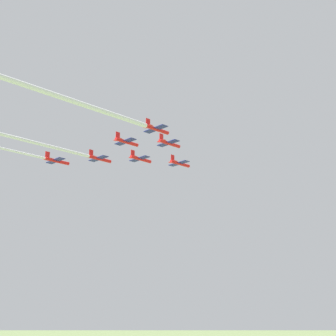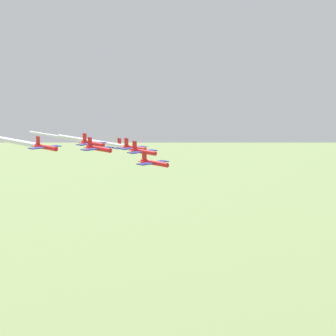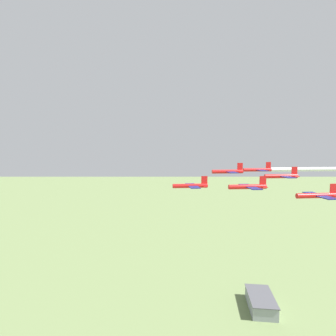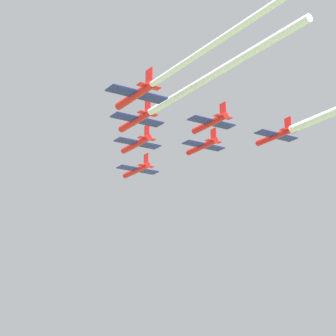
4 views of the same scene
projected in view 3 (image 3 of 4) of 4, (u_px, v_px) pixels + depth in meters
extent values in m
cube|color=gray|center=(261.00, 302.00, 186.57)|extent=(29.44, 16.71, 9.20)
cube|color=#4C4C51|center=(261.00, 296.00, 186.17)|extent=(30.91, 17.55, 0.50)
cylinder|color=red|center=(190.00, 186.00, 67.95)|extent=(3.09, 9.17, 1.12)
cube|color=navy|center=(192.00, 186.00, 68.01)|extent=(8.86, 4.24, 0.18)
cube|color=red|center=(204.00, 180.00, 68.22)|extent=(0.49, 1.62, 2.24)
cube|color=red|center=(204.00, 186.00, 68.33)|extent=(3.42, 1.80, 0.12)
cylinder|color=red|center=(247.00, 187.00, 61.94)|extent=(3.09, 9.17, 1.12)
cube|color=navy|center=(250.00, 187.00, 62.00)|extent=(8.86, 4.24, 0.18)
cube|color=red|center=(263.00, 181.00, 62.21)|extent=(0.49, 1.62, 2.24)
cube|color=red|center=(263.00, 187.00, 62.33)|extent=(3.42, 1.80, 0.12)
cylinder|color=red|center=(227.00, 172.00, 76.22)|extent=(3.09, 9.17, 1.12)
cube|color=navy|center=(229.00, 172.00, 76.28)|extent=(8.86, 4.24, 0.18)
cube|color=red|center=(240.00, 167.00, 76.49)|extent=(0.49, 1.62, 2.24)
cube|color=red|center=(240.00, 171.00, 76.61)|extent=(3.42, 1.80, 0.12)
cylinder|color=red|center=(317.00, 196.00, 56.07)|extent=(3.09, 9.17, 1.12)
cube|color=navy|center=(319.00, 196.00, 56.13)|extent=(8.86, 4.24, 0.18)
cube|color=red|center=(333.00, 189.00, 56.34)|extent=(0.49, 1.62, 2.24)
cube|color=red|center=(333.00, 195.00, 56.46)|extent=(3.42, 1.80, 0.12)
cylinder|color=red|center=(281.00, 176.00, 70.32)|extent=(3.09, 9.17, 1.12)
cube|color=navy|center=(283.00, 176.00, 70.38)|extent=(8.86, 4.24, 0.18)
cube|color=red|center=(294.00, 171.00, 70.59)|extent=(0.49, 1.62, 2.24)
cube|color=red|center=(294.00, 176.00, 70.71)|extent=(3.42, 1.80, 0.12)
cylinder|color=red|center=(257.00, 170.00, 84.75)|extent=(3.09, 9.17, 1.12)
cube|color=navy|center=(259.00, 170.00, 84.81)|extent=(8.86, 4.24, 0.18)
cube|color=red|center=(268.00, 165.00, 85.02)|extent=(0.49, 1.62, 2.24)
cube|color=red|center=(268.00, 170.00, 85.14)|extent=(3.42, 1.80, 0.12)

